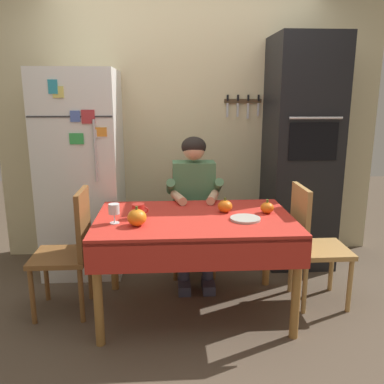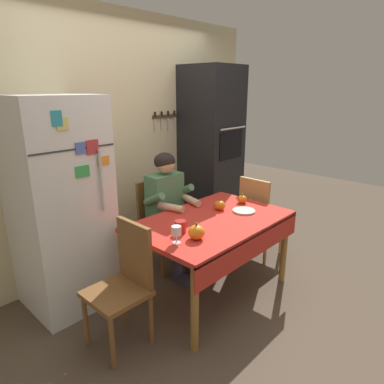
% 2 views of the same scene
% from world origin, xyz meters
% --- Properties ---
extents(ground_plane, '(10.00, 10.00, 0.00)m').
position_xyz_m(ground_plane, '(0.00, 0.00, 0.00)').
color(ground_plane, brown).
rests_on(ground_plane, ground).
extents(back_wall_assembly, '(3.70, 0.13, 2.60)m').
position_xyz_m(back_wall_assembly, '(0.05, 1.35, 1.30)').
color(back_wall_assembly, beige).
rests_on(back_wall_assembly, ground).
extents(refrigerator, '(0.68, 0.71, 1.80)m').
position_xyz_m(refrigerator, '(-0.95, 0.96, 0.90)').
color(refrigerator, white).
rests_on(refrigerator, ground).
extents(wall_oven, '(0.60, 0.64, 2.10)m').
position_xyz_m(wall_oven, '(1.05, 1.00, 1.05)').
color(wall_oven, black).
rests_on(wall_oven, ground).
extents(dining_table, '(1.40, 0.90, 0.74)m').
position_xyz_m(dining_table, '(0.00, 0.08, 0.66)').
color(dining_table, '#9E6B33').
rests_on(dining_table, ground).
extents(chair_behind_person, '(0.40, 0.40, 0.93)m').
position_xyz_m(chair_behind_person, '(0.04, 0.87, 0.51)').
color(chair_behind_person, brown).
rests_on(chair_behind_person, ground).
extents(seated_person, '(0.47, 0.55, 1.25)m').
position_xyz_m(seated_person, '(0.04, 0.68, 0.74)').
color(seated_person, '#38384C').
rests_on(seated_person, ground).
extents(chair_left_side, '(0.40, 0.40, 0.93)m').
position_xyz_m(chair_left_side, '(-0.90, 0.16, 0.51)').
color(chair_left_side, brown).
rests_on(chair_left_side, ground).
extents(chair_right_side, '(0.40, 0.40, 0.93)m').
position_xyz_m(chair_right_side, '(0.90, 0.18, 0.51)').
color(chair_right_side, tan).
rests_on(chair_right_side, ground).
extents(coffee_mug, '(0.12, 0.09, 0.10)m').
position_xyz_m(coffee_mug, '(-0.40, 0.09, 0.79)').
color(coffee_mug, '#B2231E').
rests_on(coffee_mug, dining_table).
extents(wine_glass, '(0.07, 0.07, 0.14)m').
position_xyz_m(wine_glass, '(-0.55, -0.02, 0.83)').
color(wine_glass, white).
rests_on(wine_glass, dining_table).
extents(pumpkin_large, '(0.11, 0.11, 0.11)m').
position_xyz_m(pumpkin_large, '(0.23, 0.20, 0.79)').
color(pumpkin_large, orange).
rests_on(pumpkin_large, dining_table).
extents(pumpkin_medium, '(0.13, 0.13, 0.13)m').
position_xyz_m(pumpkin_medium, '(-0.39, -0.08, 0.80)').
color(pumpkin_medium, orange).
rests_on(pumpkin_medium, dining_table).
extents(pumpkin_small, '(0.10, 0.10, 0.10)m').
position_xyz_m(pumpkin_small, '(0.54, 0.15, 0.78)').
color(pumpkin_small, orange).
rests_on(pumpkin_small, dining_table).
extents(serving_tray, '(0.21, 0.21, 0.02)m').
position_xyz_m(serving_tray, '(0.35, 0.00, 0.75)').
color(serving_tray, '#B7B2A8').
rests_on(serving_tray, dining_table).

